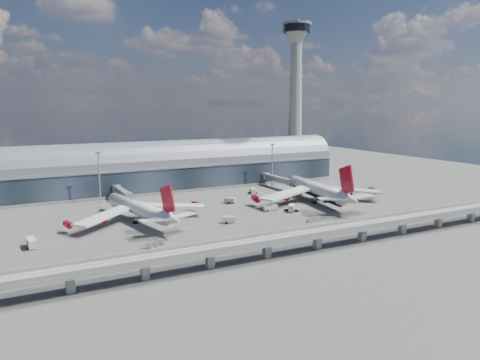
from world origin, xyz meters
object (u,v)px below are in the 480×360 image
floodlight_mast_right (272,164)px  cargo_train_0 (155,244)px  service_truck_3 (291,208)px  cargo_train_1 (263,242)px  service_truck_2 (271,208)px  service_truck_0 (31,243)px  service_truck_5 (230,200)px  airliner_left (140,209)px  control_tower (295,99)px  service_truck_1 (229,220)px  service_truck_4 (253,191)px  floodlight_mast_left (99,176)px  airliner_right (318,191)px  cargo_train_2 (314,219)px

floodlight_mast_right → cargo_train_0: floodlight_mast_right is taller
service_truck_3 → cargo_train_1: 53.42m
service_truck_2 → cargo_train_0: size_ratio=0.86×
floodlight_mast_right → service_truck_0: 150.28m
service_truck_0 → cargo_train_0: (37.92, -18.81, -0.71)m
floodlight_mast_right → service_truck_5: 54.07m
airliner_left → cargo_train_0: bearing=-108.5°
control_tower → service_truck_1: control_tower is taller
service_truck_1 → service_truck_5: 38.92m
service_truck_1 → service_truck_2: 29.43m
service_truck_0 → service_truck_4: size_ratio=1.45×
control_tower → floodlight_mast_left: bearing=-168.3°
cargo_train_0 → cargo_train_1: bearing=-90.3°
floodlight_mast_right → cargo_train_1: 116.98m
floodlight_mast_right → cargo_train_0: (-98.11, -81.53, -12.69)m
control_tower → service_truck_2: control_tower is taller
floodlight_mast_right → airliner_right: floodlight_mast_right is taller
cargo_train_2 → service_truck_4: bearing=0.8°
airliner_left → service_truck_2: airliner_left is taller
service_truck_1 → service_truck_3: size_ratio=0.82×
service_truck_5 → cargo_train_0: (-54.96, -51.35, -0.43)m
airliner_right → service_truck_0: bearing=-163.9°
floodlight_mast_right → service_truck_2: floodlight_mast_right is taller
cargo_train_2 → airliner_right: bearing=-32.7°
cargo_train_2 → service_truck_2: bearing=20.1°
service_truck_5 → service_truck_4: bearing=-8.9°
service_truck_1 → cargo_train_1: 32.49m
airliner_right → service_truck_0: (-133.17, -14.09, -4.25)m
service_truck_3 → service_truck_2: bearing=-179.3°
service_truck_0 → cargo_train_2: (108.02, -16.09, -0.77)m
control_tower → service_truck_3: control_tower is taller
floodlight_mast_left → service_truck_5: size_ratio=4.69×
airliner_left → service_truck_2: size_ratio=9.23×
service_truck_5 → cargo_train_2: (15.14, -48.63, -0.50)m
airliner_left → control_tower: bearing=19.5°
control_tower → cargo_train_0: (-133.11, -109.53, -50.69)m
airliner_right → service_truck_5: (-40.29, 18.45, -4.53)m
control_tower → service_truck_0: control_tower is taller
service_truck_3 → cargo_train_1: (-37.77, -37.78, -0.72)m
airliner_right → service_truck_2: 31.70m
service_truck_5 → cargo_train_2: size_ratio=0.71×
service_truck_2 → service_truck_4: size_ratio=1.28×
airliner_right → service_truck_4: (-17.88, 35.21, -4.45)m
service_truck_5 → service_truck_0: bearing=153.7°
service_truck_1 → control_tower: bearing=-25.7°
service_truck_2 → service_truck_5: (-9.30, 23.29, 0.08)m
service_truck_5 → cargo_train_2: bearing=-118.4°
service_truck_2 → cargo_train_2: (5.84, -25.34, -0.42)m
airliner_right → cargo_train_2: (-25.15, -30.18, -5.03)m
service_truck_2 → service_truck_5: 25.08m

